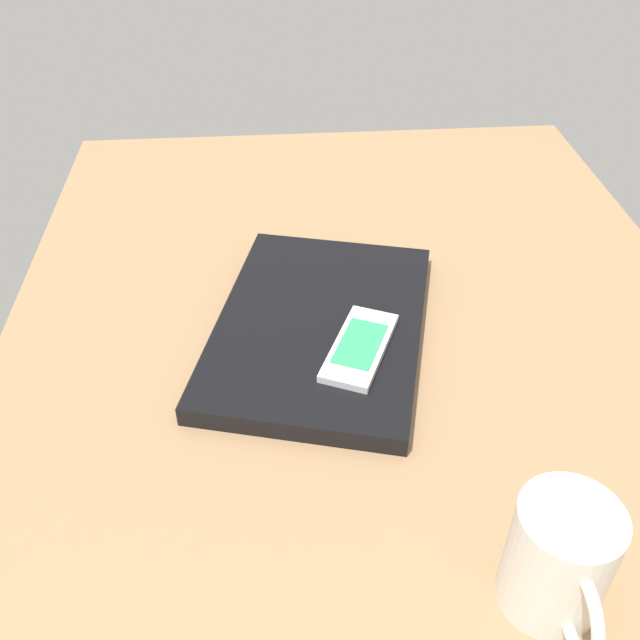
% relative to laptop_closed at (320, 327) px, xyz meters
% --- Properties ---
extents(desk_surface, '(1.20, 0.80, 0.03)m').
position_rel_laptop_closed_xyz_m(desk_surface, '(0.07, 0.05, -0.03)').
color(desk_surface, '#9E7751').
rests_on(desk_surface, ground).
extents(laptop_closed, '(0.36, 0.29, 0.02)m').
position_rel_laptop_closed_xyz_m(laptop_closed, '(0.00, 0.00, 0.00)').
color(laptop_closed, black).
rests_on(laptop_closed, desk_surface).
extents(cell_phone_on_laptop, '(0.13, 0.10, 0.01)m').
position_rel_laptop_closed_xyz_m(cell_phone_on_laptop, '(0.05, 0.04, 0.02)').
color(cell_phone_on_laptop, silver).
rests_on(cell_phone_on_laptop, laptop_closed).
extents(coffee_mug, '(0.11, 0.08, 0.10)m').
position_rel_laptop_closed_xyz_m(coffee_mug, '(0.33, 0.15, 0.04)').
color(coffee_mug, silver).
rests_on(coffee_mug, desk_surface).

